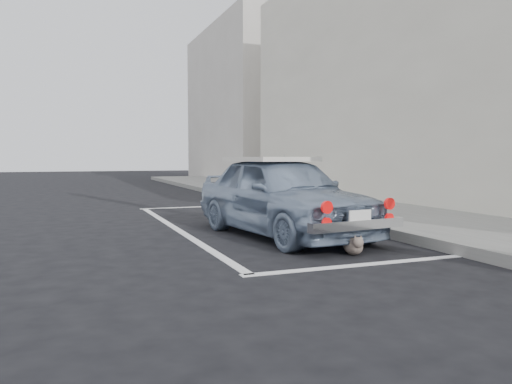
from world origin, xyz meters
TOP-DOWN VIEW (x-y plane):
  - ground at (0.00, 0.00)m, footprint 80.00×80.00m
  - sidewalk at (3.20, 2.00)m, footprint 2.80×40.00m
  - shop_building at (6.33, 4.00)m, footprint 3.50×18.00m
  - building_far at (6.35, 20.00)m, footprint 3.50×10.00m
  - pline_rear at (0.50, -0.50)m, footprint 3.00×0.12m
  - pline_front at (0.50, 6.50)m, footprint 3.00×0.12m
  - pline_side at (-0.90, 3.00)m, footprint 0.12×7.00m
  - retro_coupe at (0.46, 1.74)m, footprint 1.91×3.80m
  - cat at (0.66, 0.04)m, footprint 0.28×0.49m

SIDE VIEW (x-z plane):
  - ground at x=0.00m, z-range 0.00..0.00m
  - pline_rear at x=0.50m, z-range 0.00..0.01m
  - pline_front at x=0.50m, z-range 0.00..0.01m
  - pline_side at x=-0.90m, z-range 0.00..0.01m
  - sidewalk at x=3.20m, z-range 0.00..0.15m
  - cat at x=0.66m, z-range -0.01..0.26m
  - retro_coupe at x=0.46m, z-range 0.01..1.25m
  - shop_building at x=6.33m, z-range -0.01..6.99m
  - building_far at x=6.35m, z-range 0.00..8.00m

